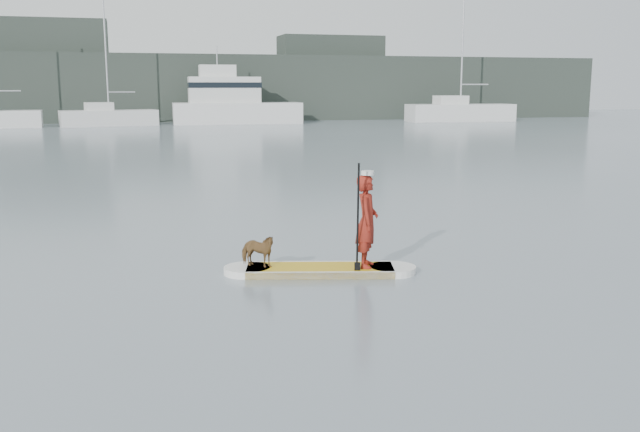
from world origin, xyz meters
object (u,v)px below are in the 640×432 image
object	(u,v)px
sailboat_f	(459,110)
paddler	(367,221)
paddleboard	(320,270)
motor_yacht_a	(231,102)
dog	(257,251)
sailboat_d	(108,116)

from	to	relation	value
sailboat_f	paddler	bearing A→B (deg)	-115.37
paddleboard	motor_yacht_a	world-z (taller)	motor_yacht_a
paddler	sailboat_f	bearing A→B (deg)	-4.96
paddler	dog	xyz separation A→B (m)	(-1.80, 0.47, -0.50)
paddler	motor_yacht_a	bearing A→B (deg)	17.10
paddleboard	sailboat_f	world-z (taller)	sailboat_f
paddleboard	paddler	size ratio (longest dim) A/B	2.04
paddleboard	motor_yacht_a	bearing A→B (deg)	97.84
sailboat_f	dog	bearing A→B (deg)	-117.24
paddleboard	sailboat_d	size ratio (longest dim) A/B	0.29
paddler	sailboat_d	xyz separation A→B (m)	(-5.02, 49.24, -0.11)
sailboat_d	sailboat_f	distance (m)	30.84
dog	sailboat_d	distance (m)	48.88
motor_yacht_a	paddleboard	bearing A→B (deg)	-94.19
dog	motor_yacht_a	size ratio (longest dim) A/B	0.06
sailboat_f	motor_yacht_a	bearing A→B (deg)	178.80
dog	sailboat_d	size ratio (longest dim) A/B	0.06
dog	motor_yacht_a	xyz separation A→B (m)	(6.92, 49.64, 1.42)
paddleboard	motor_yacht_a	size ratio (longest dim) A/B	0.29
paddler	sailboat_d	bearing A→B (deg)	28.76
paddler	motor_yacht_a	world-z (taller)	motor_yacht_a
paddler	motor_yacht_a	distance (m)	50.38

